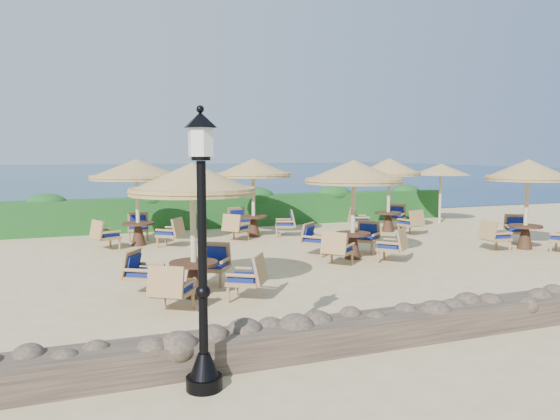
# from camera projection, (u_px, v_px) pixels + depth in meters

# --- Properties ---
(ground) EXTENTS (120.00, 120.00, 0.00)m
(ground) POSITION_uv_depth(u_px,v_px,m) (321.00, 259.00, 14.62)
(ground) COLOR tan
(ground) RESTS_ON ground
(sea) EXTENTS (160.00, 160.00, 0.00)m
(sea) POSITION_uv_depth(u_px,v_px,m) (115.00, 172.00, 79.55)
(sea) COLOR #0B2449
(sea) RESTS_ON ground
(hedge) EXTENTS (18.00, 0.90, 1.20)m
(hedge) POSITION_uv_depth(u_px,v_px,m) (242.00, 211.00, 21.23)
(hedge) COLOR #16461A
(hedge) RESTS_ON ground
(stone_wall) EXTENTS (15.00, 0.65, 0.44)m
(stone_wall) POSITION_uv_depth(u_px,v_px,m) (486.00, 315.00, 8.84)
(stone_wall) COLOR brown
(stone_wall) RESTS_ON ground
(lamp_post) EXTENTS (0.44, 0.44, 3.31)m
(lamp_post) POSITION_uv_depth(u_px,v_px,m) (202.00, 263.00, 6.43)
(lamp_post) COLOR black
(lamp_post) RESTS_ON ground
(extra_parasol) EXTENTS (2.30, 2.30, 2.41)m
(extra_parasol) POSITION_uv_depth(u_px,v_px,m) (441.00, 170.00, 22.01)
(extra_parasol) COLOR beige
(extra_parasol) RESTS_ON ground
(cafe_set_0) EXTENTS (2.72, 2.72, 2.65)m
(cafe_set_0) POSITION_uv_depth(u_px,v_px,m) (193.00, 210.00, 10.62)
(cafe_set_0) COLOR beige
(cafe_set_0) RESTS_ON ground
(cafe_set_1) EXTENTS (2.63, 2.63, 2.65)m
(cafe_set_1) POSITION_uv_depth(u_px,v_px,m) (353.00, 193.00, 14.52)
(cafe_set_1) COLOR beige
(cafe_set_1) RESTS_ON ground
(cafe_set_2) EXTENTS (2.63, 2.77, 2.65)m
(cafe_set_2) POSITION_uv_depth(u_px,v_px,m) (527.00, 188.00, 16.02)
(cafe_set_2) COLOR beige
(cafe_set_2) RESTS_ON ground
(cafe_set_3) EXTENTS (2.84, 2.84, 2.65)m
(cafe_set_3) POSITION_uv_depth(u_px,v_px,m) (137.00, 183.00, 16.62)
(cafe_set_3) COLOR beige
(cafe_set_3) RESTS_ON ground
(cafe_set_4) EXTENTS (2.73, 2.73, 2.65)m
(cafe_set_4) POSITION_uv_depth(u_px,v_px,m) (253.00, 182.00, 18.41)
(cafe_set_4) COLOR beige
(cafe_set_4) RESTS_ON ground
(cafe_set_5) EXTENTS (2.70, 2.66, 2.65)m
(cafe_set_5) POSITION_uv_depth(u_px,v_px,m) (389.00, 183.00, 19.61)
(cafe_set_5) COLOR beige
(cafe_set_5) RESTS_ON ground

